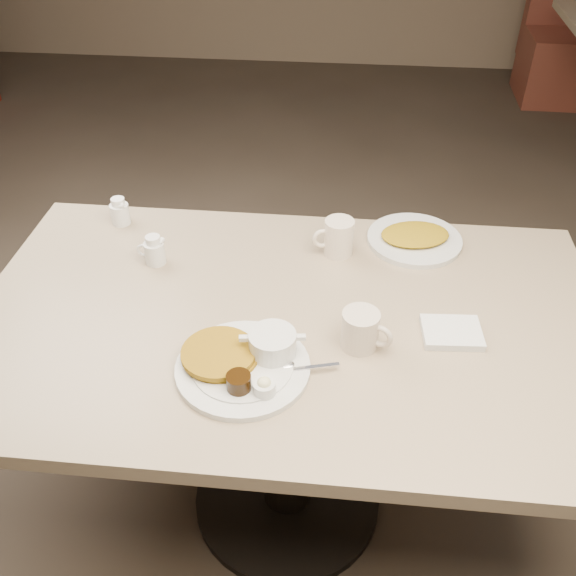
# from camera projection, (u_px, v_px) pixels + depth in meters

# --- Properties ---
(room) EXTENTS (7.04, 8.04, 2.84)m
(room) POSITION_uv_depth(u_px,v_px,m) (287.00, 31.00, 1.08)
(room) COLOR #4C3F33
(room) RESTS_ON ground
(diner_table) EXTENTS (1.50, 0.90, 0.75)m
(diner_table) POSITION_uv_depth(u_px,v_px,m) (287.00, 367.00, 1.59)
(diner_table) COLOR tan
(diner_table) RESTS_ON ground
(main_plate) EXTENTS (0.37, 0.32, 0.07)m
(main_plate) POSITION_uv_depth(u_px,v_px,m) (245.00, 360.00, 1.34)
(main_plate) COLOR silver
(main_plate) RESTS_ON diner_table
(coffee_mug_near) EXTENTS (0.13, 0.11, 0.09)m
(coffee_mug_near) POSITION_uv_depth(u_px,v_px,m) (361.00, 330.00, 1.38)
(coffee_mug_near) COLOR beige
(coffee_mug_near) RESTS_ON diner_table
(napkin) EXTENTS (0.14, 0.11, 0.02)m
(napkin) POSITION_uv_depth(u_px,v_px,m) (452.00, 332.00, 1.43)
(napkin) COLOR silver
(napkin) RESTS_ON diner_table
(coffee_mug_far) EXTENTS (0.12, 0.09, 0.10)m
(coffee_mug_far) POSITION_uv_depth(u_px,v_px,m) (338.00, 237.00, 1.66)
(coffee_mug_far) COLOR silver
(coffee_mug_far) RESTS_ON diner_table
(creamer_left) EXTENTS (0.08, 0.07, 0.08)m
(creamer_left) POSITION_uv_depth(u_px,v_px,m) (154.00, 251.00, 1.64)
(creamer_left) COLOR white
(creamer_left) RESTS_ON diner_table
(creamer_right) EXTENTS (0.07, 0.08, 0.08)m
(creamer_right) POSITION_uv_depth(u_px,v_px,m) (120.00, 212.00, 1.79)
(creamer_right) COLOR white
(creamer_right) RESTS_ON diner_table
(hash_plate) EXTENTS (0.31, 0.31, 0.04)m
(hash_plate) POSITION_uv_depth(u_px,v_px,m) (415.00, 238.00, 1.72)
(hash_plate) COLOR silver
(hash_plate) RESTS_ON diner_table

